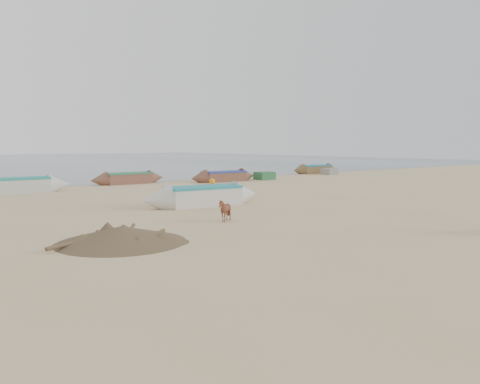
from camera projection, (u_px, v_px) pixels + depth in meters
name	position (u px, v px, depth m)	size (l,w,h in m)	color
ground	(312.00, 230.00, 15.97)	(140.00, 140.00, 0.00)	tan
calf_front	(225.00, 210.00, 17.73)	(0.71, 0.80, 0.88)	#5D2E1D
near_canoe	(203.00, 196.00, 22.33)	(6.08, 1.40, 0.96)	silver
debris_pile	(121.00, 234.00, 13.98)	(3.88, 3.88, 0.49)	brown
waterline_canoes	(42.00, 183.00, 30.16)	(56.04, 4.43, 0.95)	brown
beach_clutter	(163.00, 180.00, 34.51)	(44.86, 5.37, 0.64)	#2D6435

